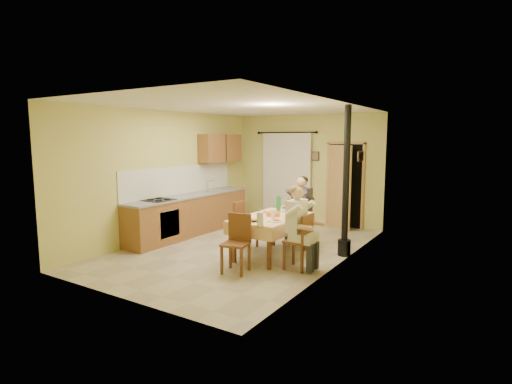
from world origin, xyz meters
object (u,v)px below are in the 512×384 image
Objects in this scene: dining_table at (271,236)px; chair_far at (300,230)px; stove_flue at (345,202)px; chair_near at (236,255)px; chair_left at (246,234)px; chair_right at (298,252)px; man_right at (298,218)px; man_far at (301,202)px.

chair_far is (0.05, 1.11, -0.09)m from dining_table.
chair_near is at bearing -122.38° from stove_flue.
chair_far reaches higher than chair_left.
chair_far is 1.36m from stove_flue.
chair_right is 1.63m from chair_left.
dining_table is 1.20× the size of man_right.
chair_far is at bearing -90.00° from man_far.
stove_flue is at bearing -133.85° from chair_near.
stove_flue reaches higher than dining_table.
dining_table is at bearing 62.92° from chair_right.
man_right is 1.25m from stove_flue.
chair_near is 1.20m from man_right.
chair_right is 1.79m from man_far.
man_right is at bearing 63.89° from chair_left.
dining_table is at bearing -103.72° from chair_near.
man_right reaches higher than chair_far.
chair_right is at bearing -107.91° from stove_flue.
stove_flue is (1.08, -0.35, 0.15)m from man_far.
dining_table is at bearing 62.52° from man_right.
dining_table is 1.73× the size of chair_near.
chair_left is 0.33× the size of stove_flue.
man_far is (-0.70, 1.53, 0.59)m from chair_right.
man_right reaches higher than chair_left.
chair_left is (-0.79, -0.87, -0.00)m from chair_far.
man_far is at bearing 90.00° from chair_far.
chair_near is at bearing -77.69° from man_far.
chair_left is at bearing -117.24° from chair_far.
chair_near is 1.51m from chair_left.
man_far and man_right have the same top height.
stove_flue is at bearing -3.23° from man_far.
man_far reaches higher than dining_table.
dining_table is 1.75× the size of chair_right.
man_far is (0.06, 1.12, 0.50)m from dining_table.
chair_near is at bearing 131.85° from chair_right.
man_right is (0.69, -1.53, 0.00)m from man_far.
man_right is at bearing -28.13° from dining_table.
chair_right is 0.34× the size of stove_flue.
chair_near is (-0.10, -2.21, 0.00)m from chair_far.
chair_right is at bearing -90.00° from man_right.
dining_table is at bearing -145.98° from stove_flue.
man_far is (0.10, 2.22, 0.59)m from chair_near.
man_far reaches higher than chair_near.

